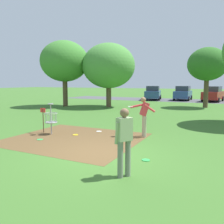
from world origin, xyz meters
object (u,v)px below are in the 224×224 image
object	(u,v)px
disc_golf_basket	(50,118)
player_foreground_watching	(124,138)
frisbee_mid_grass	(75,135)
parked_car_center_left	(183,93)
frisbee_far_right	(99,131)
parked_car_center_right	(213,94)
tree_mid_left	(109,66)
tree_mid_center	(207,64)
parked_car_leftmost	(153,93)
player_throwing	(144,114)
frisbee_by_tee	(146,160)
frisbee_near_basket	(40,140)
tree_near_right	(64,61)

from	to	relation	value
disc_golf_basket	player_foreground_watching	bearing A→B (deg)	-31.24
frisbee_mid_grass	parked_car_center_left	xyz separation A→B (m)	(0.80, 23.01, 0.91)
frisbee_far_right	parked_car_center_left	distance (m)	21.93
frisbee_mid_grass	parked_car_center_right	size ratio (longest dim) A/B	0.06
frisbee_far_right	parked_car_center_left	world-z (taller)	parked_car_center_left
parked_car_center_left	tree_mid_left	bearing A→B (deg)	-112.37
frisbee_mid_grass	tree_mid_center	xyz separation A→B (m)	(4.19, 14.70, 3.91)
frisbee_mid_grass	parked_car_leftmost	world-z (taller)	parked_car_leftmost
disc_golf_basket	tree_mid_left	xyz separation A→B (m)	(-2.92, 11.54, 3.07)
player_throwing	frisbee_far_right	bearing A→B (deg)	178.34
disc_golf_basket	player_throwing	size ratio (longest dim) A/B	0.81
player_foreground_watching	frisbee_by_tee	xyz separation A→B (m)	(0.11, 1.40, -0.96)
player_throwing	parked_car_leftmost	world-z (taller)	parked_car_leftmost
parked_car_center_left	player_foreground_watching	bearing A→B (deg)	-83.60
frisbee_mid_grass	parked_car_leftmost	distance (m)	22.01
frisbee_near_basket	tree_mid_center	bearing A→B (deg)	72.71
player_foreground_watching	frisbee_by_tee	distance (m)	1.70
parked_car_leftmost	player_foreground_watching	bearing A→B (deg)	-75.25
tree_near_right	tree_mid_center	world-z (taller)	tree_near_right
disc_golf_basket	frisbee_by_tee	world-z (taller)	disc_golf_basket
disc_golf_basket	tree_mid_center	xyz separation A→B (m)	(5.33, 15.02, 3.17)
disc_golf_basket	parked_car_center_right	world-z (taller)	parked_car_center_right
tree_near_right	tree_mid_left	distance (m)	4.30
player_foreground_watching	parked_car_center_left	distance (m)	26.45
frisbee_near_basket	player_throwing	bearing A→B (deg)	33.45
parked_car_center_right	parked_car_leftmost	bearing A→B (deg)	-175.01
tree_mid_center	tree_mid_left	bearing A→B (deg)	-157.11
parked_car_center_left	frisbee_far_right	bearing A→B (deg)	-90.59
frisbee_by_tee	tree_mid_center	world-z (taller)	tree_mid_center
frisbee_near_basket	frisbee_by_tee	bearing A→B (deg)	-6.43
player_foreground_watching	parked_car_center_left	world-z (taller)	parked_car_center_left
player_foreground_watching	frisbee_far_right	distance (m)	5.50
tree_mid_left	parked_car_center_right	xyz separation A→B (m)	(8.47, 11.22, -2.90)
player_foreground_watching	parked_car_leftmost	bearing A→B (deg)	104.75
player_throwing	tree_near_right	size ratio (longest dim) A/B	0.27
tree_mid_left	parked_car_center_right	distance (m)	14.35
frisbee_by_tee	player_throwing	bearing A→B (deg)	109.77
frisbee_by_tee	frisbee_mid_grass	xyz separation A→B (m)	(-3.86, 1.87, 0.00)
player_throwing	frisbee_far_right	xyz separation A→B (m)	(-2.24, 0.07, -0.98)
frisbee_near_basket	parked_car_center_left	world-z (taller)	parked_car_center_left
tree_mid_left	parked_car_center_right	bearing A→B (deg)	52.93
disc_golf_basket	tree_mid_center	bearing A→B (deg)	70.48
frisbee_by_tee	frisbee_far_right	distance (m)	4.44
frisbee_mid_grass	parked_car_center_right	distance (m)	22.89
frisbee_near_basket	frisbee_far_right	xyz separation A→B (m)	(1.38, 2.45, 0.00)
frisbee_mid_grass	frisbee_far_right	xyz separation A→B (m)	(0.57, 1.10, 0.00)
tree_near_right	frisbee_mid_grass	bearing A→B (deg)	-50.76
frisbee_by_tee	parked_car_leftmost	size ratio (longest dim) A/B	0.05
parked_car_center_right	frisbee_by_tee	bearing A→B (deg)	-91.32
player_foreground_watching	tree_mid_center	size ratio (longest dim) A/B	0.31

